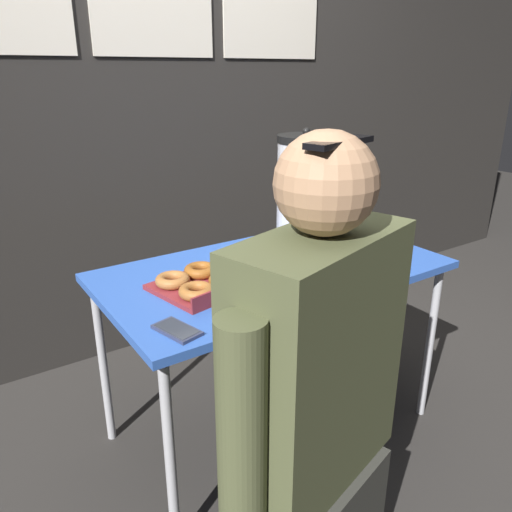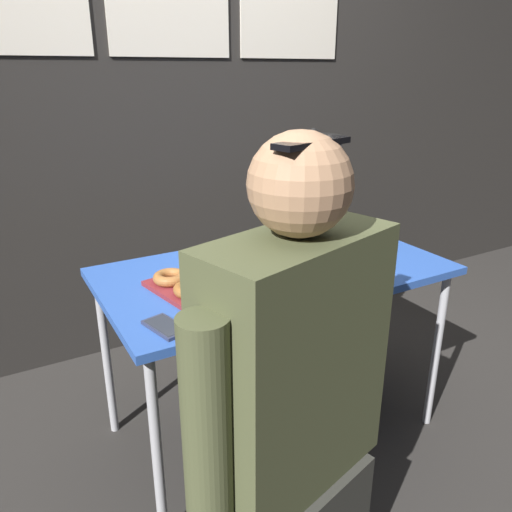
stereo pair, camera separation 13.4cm
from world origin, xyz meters
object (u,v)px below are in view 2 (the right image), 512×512
Objects in this scene: cell_phone at (166,327)px; person_seated at (293,415)px; donut_box at (211,276)px; coffee_urn at (311,191)px.

person_seated is (0.18, -0.38, -0.11)m from cell_phone.
coffee_urn reaches higher than donut_box.
donut_box is at bearing 28.92° from cell_phone.
donut_box is 0.91× the size of coffee_urn.
donut_box reaches higher than cell_phone.
person_seated is (-0.07, -0.61, -0.13)m from donut_box.
donut_box is 0.33m from cell_phone.
donut_box is 0.62m from person_seated.
coffee_urn is 0.37× the size of person_seated.
coffee_urn is 3.04× the size of cell_phone.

